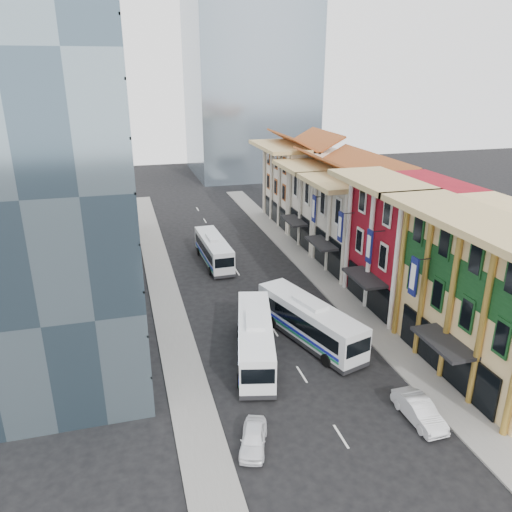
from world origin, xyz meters
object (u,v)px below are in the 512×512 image
object	(u,v)px
bus_left_far	(214,250)
bus_right	(310,321)
shophouse_tan	(501,297)
sedan_left	(253,438)
sedan_right	(419,411)
bus_left_near	(255,338)
office_tower	(47,160)

from	to	relation	value
bus_left_far	bus_right	bearing A→B (deg)	-79.72
bus_right	shophouse_tan	bearing A→B (deg)	-50.05
sedan_left	sedan_right	xyz separation A→B (m)	(11.00, -0.47, 0.10)
bus_left_far	sedan_right	distance (m)	32.10
sedan_left	shophouse_tan	bearing A→B (deg)	30.29
bus_left_near	bus_right	world-z (taller)	bus_right
bus_left_far	bus_right	distance (m)	20.21
sedan_right	shophouse_tan	bearing A→B (deg)	22.96
bus_left_far	sedan_left	bearing A→B (deg)	-98.53
bus_right	sedan_right	world-z (taller)	bus_right
shophouse_tan	bus_left_near	xyz separation A→B (m)	(-16.79, 6.03, -4.19)
bus_left_far	sedan_left	distance (m)	30.94
office_tower	shophouse_tan	bearing A→B (deg)	-24.30
shophouse_tan	bus_right	bearing A→B (deg)	147.10
shophouse_tan	sedan_right	distance (m)	10.73
bus_left_near	sedan_left	world-z (taller)	bus_left_near
shophouse_tan	sedan_right	xyz separation A→B (m)	(-8.50, -3.89, -5.27)
bus_left_near	sedan_right	xyz separation A→B (m)	(8.29, -9.92, -1.08)
bus_left_far	office_tower	bearing A→B (deg)	-140.45
bus_right	sedan_right	distance (m)	11.94
bus_left_far	sedan_left	size ratio (longest dim) A/B	2.83
shophouse_tan	bus_left_near	size ratio (longest dim) A/B	1.24
bus_left_near	sedan_right	distance (m)	12.98
office_tower	bus_left_far	size ratio (longest dim) A/B	2.83
shophouse_tan	sedan_left	size ratio (longest dim) A/B	3.74
office_tower	sedan_left	bearing A→B (deg)	-56.56
bus_right	sedan_left	world-z (taller)	bus_right
office_tower	sedan_left	distance (m)	25.33
office_tower	sedan_left	world-z (taller)	office_tower
bus_left_near	sedan_left	size ratio (longest dim) A/B	3.01
office_tower	bus_left_near	world-z (taller)	office_tower
shophouse_tan	sedan_right	world-z (taller)	shophouse_tan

